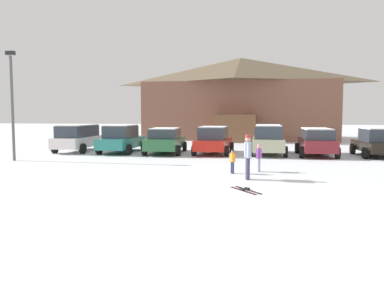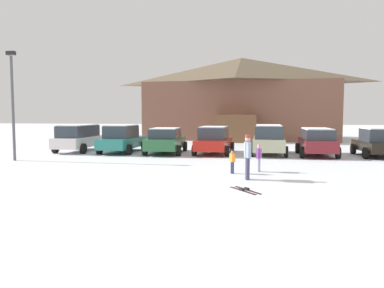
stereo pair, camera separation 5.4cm
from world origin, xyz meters
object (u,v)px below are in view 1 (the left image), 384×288
parked_beige_suv (268,139)px  pair_of_skis (245,190)px  parked_black_sedan (377,142)px  skier_adult_in_blue_parka (248,154)px  parked_red_sedan (214,140)px  parked_teal_hatchback (122,139)px  lamp_post (12,100)px  parked_green_coupe (165,140)px  ski_lodge (240,98)px  skier_child_in_purple_jacket (259,156)px  parked_maroon_van (316,141)px  parked_white_suv (78,137)px  skier_child_in_orange_jacket (232,160)px

parked_beige_suv → pair_of_skis: (-1.13, -11.07, -0.94)m
parked_black_sedan → skier_adult_in_blue_parka: bearing=-129.1°
parked_red_sedan → parked_beige_suv: bearing=2.5°
parked_teal_hatchback → lamp_post: size_ratio=0.83×
parked_green_coupe → parked_beige_suv: (6.27, 0.36, 0.14)m
ski_lodge → parked_black_sedan: (8.31, -15.09, -3.24)m
parked_green_coupe → skier_adult_in_blue_parka: bearing=-59.1°
lamp_post → parked_teal_hatchback: bearing=50.3°
parked_teal_hatchback → skier_child_in_purple_jacket: parked_teal_hatchback is taller
parked_red_sedan → parked_maroon_van: parked_red_sedan is taller
ski_lodge → pair_of_skis: size_ratio=14.68×
ski_lodge → parked_white_suv: size_ratio=4.06×
parked_maroon_van → lamp_post: size_ratio=0.75×
parked_white_suv → parked_red_sedan: bearing=-0.8°
parked_white_suv → parked_beige_suv: (12.20, 0.02, 0.02)m
parked_white_suv → skier_adult_in_blue_parka: (11.11, -8.98, 0.01)m
ski_lodge → parked_red_sedan: bearing=-94.2°
parked_teal_hatchback → parked_beige_suv: bearing=1.4°
parked_maroon_van → skier_child_in_orange_jacket: size_ratio=4.29×
parked_teal_hatchback → skier_adult_in_blue_parka: parked_teal_hatchback is taller
ski_lodge → lamp_post: bearing=-118.8°
parked_green_coupe → parked_maroon_van: parked_maroon_van is taller
parked_white_suv → pair_of_skis: (11.07, -11.05, -0.92)m
parked_green_coupe → skier_child_in_purple_jacket: (5.62, -6.63, -0.16)m
ski_lodge → parked_maroon_van: ski_lodge is taller
parked_white_suv → parked_red_sedan: 8.92m
parked_beige_suv → parked_black_sedan: bearing=-1.3°
skier_adult_in_blue_parka → skier_child_in_purple_jacket: size_ratio=1.43×
parked_teal_hatchback → parked_green_coupe: bearing=-2.7°
parked_white_suv → pair_of_skis: 15.66m
parked_red_sedan → skier_child_in_orange_jacket: parked_red_sedan is taller
skier_child_in_orange_jacket → lamp_post: lamp_post is taller
parked_black_sedan → parked_teal_hatchback: bearing=-179.7°
ski_lodge → parked_white_suv: ski_lodge is taller
parked_green_coupe → skier_child_in_purple_jacket: bearing=-49.7°
parked_teal_hatchback → skier_child_in_orange_jacket: 10.53m
pair_of_skis → parked_teal_hatchback: bearing=126.5°
skier_child_in_purple_jacket → parked_black_sedan: bearing=45.4°
parked_black_sedan → pair_of_skis: 13.14m
pair_of_skis → lamp_post: 13.86m
parked_red_sedan → parked_beige_suv: 3.29m
parked_red_sedan → parked_maroon_van: (6.05, -0.09, 0.03)m
lamp_post → ski_lodge: bearing=61.2°
parked_white_suv → skier_child_in_purple_jacket: (11.55, -6.97, -0.28)m
ski_lodge → parked_maroon_van: bearing=-71.9°
skier_child_in_purple_jacket → pair_of_skis: size_ratio=0.90×
parked_red_sedan → skier_adult_in_blue_parka: (2.19, -8.86, 0.09)m
ski_lodge → parked_black_sedan: size_ratio=4.64×
ski_lodge → parked_beige_suv: (2.19, -14.95, -3.11)m
parked_beige_suv → skier_adult_in_blue_parka: (-1.09, -9.00, -0.02)m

